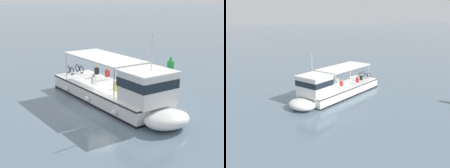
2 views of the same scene
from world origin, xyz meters
TOP-DOWN VIEW (x-y plane):
  - ground_plane at (0.00, 0.00)m, footprint 400.00×400.00m
  - ferry_main at (-0.50, 1.00)m, footprint 12.38×9.44m
  - channel_buoy at (-11.86, 6.85)m, footprint 0.70×0.70m

SIDE VIEW (x-z plane):
  - ground_plane at x=0.00m, z-range 0.00..0.00m
  - channel_buoy at x=-11.86m, z-range -0.13..1.27m
  - ferry_main at x=-0.50m, z-range -1.64..3.68m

